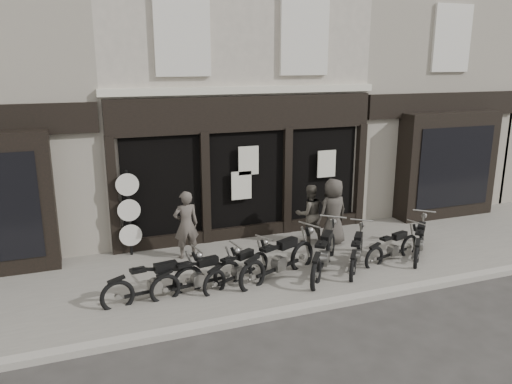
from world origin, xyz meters
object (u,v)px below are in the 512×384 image
object	(u,v)px
motorcycle_6	(393,250)
man_centre	(309,214)
motorcycle_0	(155,285)
advert_sign_post	(129,217)
motorcycle_7	(420,243)
motorcycle_3	(279,263)
motorcycle_2	(238,271)
man_left	(186,225)
motorcycle_4	(324,257)
motorcycle_1	(198,279)
motorcycle_5	(357,254)

from	to	relation	value
motorcycle_6	man_centre	bearing A→B (deg)	111.11
motorcycle_0	advert_sign_post	world-z (taller)	advert_sign_post
motorcycle_7	man_centre	size ratio (longest dim) A/B	1.09
motorcycle_0	motorcycle_3	distance (m)	2.75
motorcycle_0	motorcycle_2	bearing A→B (deg)	-3.47
man_left	motorcycle_2	bearing A→B (deg)	109.87
man_left	man_centre	size ratio (longest dim) A/B	1.07
motorcycle_2	motorcycle_4	world-z (taller)	motorcycle_4
motorcycle_1	motorcycle_5	size ratio (longest dim) A/B	1.17
motorcycle_5	motorcycle_0	bearing A→B (deg)	128.40
motorcycle_3	motorcycle_7	distance (m)	3.77
motorcycle_5	motorcycle_6	world-z (taller)	motorcycle_5
motorcycle_5	man_left	distance (m)	4.10
motorcycle_6	man_left	world-z (taller)	man_left
motorcycle_0	motorcycle_3	size ratio (longest dim) A/B	0.97
motorcycle_6	advert_sign_post	bearing A→B (deg)	140.70
motorcycle_5	motorcycle_7	distance (m)	1.84
motorcycle_5	advert_sign_post	distance (m)	5.51
motorcycle_0	man_left	bearing A→B (deg)	52.42
motorcycle_2	motorcycle_1	bearing A→B (deg)	160.29
motorcycle_2	motorcycle_4	bearing A→B (deg)	-30.07
motorcycle_5	man_left	xyz separation A→B (m)	(-3.60, 1.88, 0.56)
motorcycle_3	advert_sign_post	xyz separation A→B (m)	(-2.92, 2.45, 0.65)
motorcycle_0	advert_sign_post	xyz separation A→B (m)	(-0.17, 2.56, 0.69)
motorcycle_1	motorcycle_4	distance (m)	2.92
motorcycle_1	motorcycle_4	xyz separation A→B (m)	(2.92, -0.00, 0.06)
motorcycle_5	man_left	world-z (taller)	man_left
motorcycle_4	motorcycle_6	size ratio (longest dim) A/B	1.06
motorcycle_5	motorcycle_6	bearing A→B (deg)	-51.47
motorcycle_6	motorcycle_4	bearing A→B (deg)	164.47
motorcycle_6	man_left	bearing A→B (deg)	141.80
motorcycle_0	motorcycle_7	world-z (taller)	motorcycle_0
motorcycle_7	man_left	size ratio (longest dim) A/B	1.02
motorcycle_3	motorcycle_4	distance (m)	1.07
motorcycle_4	motorcycle_0	bearing A→B (deg)	129.86
man_centre	advert_sign_post	bearing A→B (deg)	-6.06
motorcycle_3	motorcycle_7	xyz separation A→B (m)	(3.77, 0.01, -0.05)
motorcycle_2	motorcycle_7	world-z (taller)	motorcycle_7
motorcycle_5	motorcycle_2	bearing A→B (deg)	125.79
motorcycle_6	motorcycle_7	size ratio (longest dim) A/B	1.10
motorcycle_2	advert_sign_post	world-z (taller)	advert_sign_post
motorcycle_2	man_centre	world-z (taller)	man_centre
motorcycle_2	motorcycle_5	xyz separation A→B (m)	(2.88, -0.10, 0.02)
motorcycle_1	man_centre	size ratio (longest dim) A/B	1.31
motorcycle_7	man_centre	world-z (taller)	man_centre
man_left	man_centre	xyz separation A→B (m)	(3.25, -0.07, -0.05)
man_left	advert_sign_post	xyz separation A→B (m)	(-1.25, 0.64, 0.14)
motorcycle_1	advert_sign_post	size ratio (longest dim) A/B	0.90
motorcycle_7	man_left	xyz separation A→B (m)	(-5.44, 1.81, 0.56)
motorcycle_2	man_centre	distance (m)	3.10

